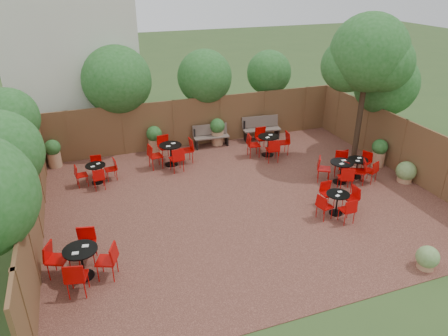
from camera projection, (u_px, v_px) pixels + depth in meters
name	position (u px, v px, depth m)	size (l,w,h in m)	color
ground	(244.00, 200.00, 13.23)	(80.00, 80.00, 0.00)	#354F23
courtyard_paving	(244.00, 200.00, 13.23)	(12.00, 10.00, 0.02)	#3D2019
fence_back	(198.00, 122.00, 17.04)	(12.00, 0.08, 2.00)	brown
fence_left	(35.00, 206.00, 10.96)	(0.08, 10.00, 2.00)	brown
fence_right	(402.00, 147.00, 14.64)	(0.08, 10.00, 2.00)	brown
neighbour_building	(69.00, 41.00, 16.90)	(5.00, 4.00, 8.00)	beige
overhang_foliage	(169.00, 101.00, 13.80)	(15.77, 10.78, 2.66)	#1E541B
courtyard_tree	(368.00, 58.00, 14.20)	(2.82, 2.72, 5.40)	black
park_bench_left	(211.00, 135.00, 17.07)	(1.48, 0.55, 0.90)	brown
park_bench_right	(261.00, 128.00, 17.75)	(1.64, 0.68, 0.99)	brown
bistro_tables	(237.00, 175.00, 13.82)	(10.85, 7.12, 0.93)	black
planters	(199.00, 142.00, 16.08)	(11.87, 4.60, 1.11)	#A97854
low_shrubs	(427.00, 207.00, 12.20)	(3.39, 4.51, 0.73)	#A97854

